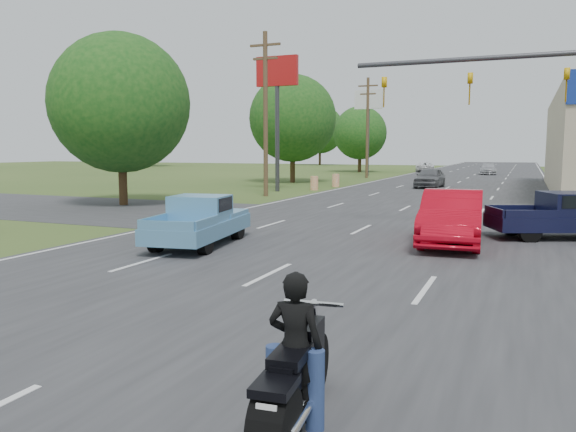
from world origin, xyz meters
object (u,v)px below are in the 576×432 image
at_px(blue_pickup, 201,220).
at_px(motorcycle, 293,383).
at_px(red_convertible, 452,218).
at_px(distant_car_silver, 488,169).
at_px(rider, 295,355).
at_px(distant_car_white, 425,167).
at_px(navy_pickup, 566,215).
at_px(distant_car_grey, 430,178).

bearing_deg(blue_pickup, motorcycle, -62.59).
bearing_deg(red_convertible, blue_pickup, -160.42).
height_order(motorcycle, distant_car_silver, distant_car_silver).
height_order(red_convertible, motorcycle, red_convertible).
relative_size(red_convertible, distant_car_silver, 1.13).
relative_size(rider, blue_pickup, 0.33).
bearing_deg(distant_car_white, red_convertible, 94.49).
bearing_deg(motorcycle, blue_pickup, 120.55).
bearing_deg(motorcycle, navy_pickup, 71.53).
distance_m(red_convertible, distant_car_white, 56.17).
bearing_deg(distant_car_white, distant_car_silver, 145.54).
bearing_deg(blue_pickup, distant_car_silver, 75.69).
relative_size(rider, distant_car_white, 0.35).
relative_size(navy_pickup, distant_car_silver, 1.11).
xyz_separation_m(motorcycle, rider, (-0.01, 0.07, 0.27)).
bearing_deg(navy_pickup, distant_car_silver, 163.33).
relative_size(motorcycle, distant_car_grey, 0.52).
distance_m(motorcycle, navy_pickup, 15.54).
xyz_separation_m(blue_pickup, distant_car_grey, (2.38, 28.88, -0.00)).
bearing_deg(navy_pickup, blue_pickup, -84.26).
height_order(blue_pickup, distant_car_silver, blue_pickup).
height_order(red_convertible, distant_car_silver, red_convertible).
bearing_deg(red_convertible, distant_car_white, 96.10).
xyz_separation_m(red_convertible, motorcycle, (-0.08, -12.57, -0.31)).
xyz_separation_m(navy_pickup, distant_car_grey, (-8.00, 23.19, -0.00)).
relative_size(navy_pickup, distant_car_white, 1.08).
bearing_deg(distant_car_white, blue_pickup, 87.12).
xyz_separation_m(blue_pickup, distant_car_silver, (5.05, 54.05, -0.13)).
xyz_separation_m(red_convertible, distant_car_white, (-9.89, 55.29, -0.20)).
distance_m(blue_pickup, distant_car_silver, 54.28).
distance_m(rider, distant_car_white, 68.50).
height_order(red_convertible, navy_pickup, red_convertible).
height_order(distant_car_silver, distant_car_white, distant_car_silver).
xyz_separation_m(motorcycle, distant_car_grey, (-4.60, 38.35, 0.25)).
bearing_deg(distant_car_white, motorcycle, 92.57).
height_order(rider, navy_pickup, rider).
bearing_deg(motorcycle, red_convertible, 83.79).
relative_size(red_convertible, distant_car_white, 1.10).
xyz_separation_m(rider, navy_pickup, (3.41, 15.10, -0.02)).
distance_m(motorcycle, blue_pickup, 11.77).
xyz_separation_m(red_convertible, blue_pickup, (-7.07, -3.09, -0.06)).
xyz_separation_m(red_convertible, rider, (-0.09, -12.50, -0.03)).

